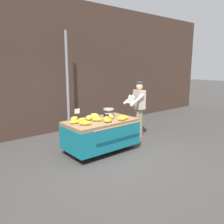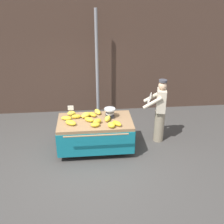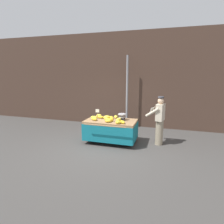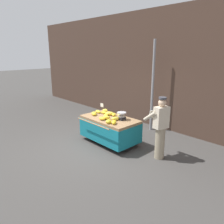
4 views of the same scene
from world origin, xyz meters
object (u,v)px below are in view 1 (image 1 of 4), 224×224
(banana_bunch_7, at_px, (121,118))
(banana_bunch_5, at_px, (85,123))
(banana_bunch_12, at_px, (74,119))
(banana_cart, at_px, (101,128))
(street_pole, at_px, (68,84))
(banana_bunch_1, at_px, (106,119))
(banana_bunch_9, at_px, (108,120))
(banana_bunch_10, at_px, (95,115))
(price_sign, at_px, (77,112))
(weighing_scale, at_px, (109,113))
(banana_bunch_8, at_px, (75,122))
(banana_bunch_3, at_px, (111,116))
(banana_bunch_6, at_px, (97,119))
(banana_bunch_4, at_px, (82,120))
(banana_bunch_11, at_px, (123,117))
(vendor_person, at_px, (139,109))
(banana_bunch_0, at_px, (89,118))
(banana_bunch_2, at_px, (94,117))

(banana_bunch_7, bearing_deg, banana_bunch_5, 167.00)
(banana_bunch_12, bearing_deg, banana_cart, -29.40)
(street_pole, bearing_deg, banana_bunch_1, -92.91)
(banana_bunch_9, bearing_deg, banana_bunch_10, 82.70)
(banana_cart, bearing_deg, street_pole, 85.40)
(price_sign, height_order, banana_bunch_9, price_sign)
(weighing_scale, height_order, banana_bunch_8, weighing_scale)
(banana_bunch_12, bearing_deg, banana_bunch_8, -118.94)
(banana_bunch_3, height_order, banana_bunch_6, banana_bunch_3)
(banana_bunch_3, distance_m, banana_bunch_4, 0.79)
(banana_bunch_1, relative_size, banana_bunch_11, 0.81)
(vendor_person, bearing_deg, banana_bunch_10, 176.76)
(banana_bunch_3, xyz_separation_m, banana_bunch_9, (-0.31, -0.26, -0.01))
(banana_bunch_3, height_order, banana_bunch_9, banana_bunch_3)
(weighing_scale, distance_m, banana_bunch_0, 0.60)
(weighing_scale, distance_m, banana_bunch_8, 1.07)
(banana_bunch_4, relative_size, banana_bunch_12, 1.13)
(price_sign, relative_size, banana_bunch_9, 1.57)
(banana_bunch_1, distance_m, banana_bunch_7, 0.38)
(banana_bunch_12, bearing_deg, banana_bunch_3, -22.88)
(price_sign, distance_m, banana_bunch_9, 0.78)
(banana_cart, relative_size, banana_bunch_1, 8.32)
(banana_bunch_9, relative_size, banana_bunch_12, 1.06)
(banana_bunch_4, height_order, banana_bunch_12, banana_bunch_12)
(banana_bunch_7, bearing_deg, street_pole, 95.13)
(street_pole, xyz_separation_m, banana_bunch_6, (-0.30, -1.99, -0.74))
(banana_cart, height_order, weighing_scale, weighing_scale)
(banana_bunch_7, xyz_separation_m, banana_bunch_11, (0.14, 0.08, -0.01))
(banana_cart, height_order, banana_bunch_8, banana_bunch_8)
(banana_cart, height_order, banana_bunch_1, banana_bunch_1)
(street_pole, xyz_separation_m, banana_bunch_10, (-0.07, -1.57, -0.74))
(weighing_scale, height_order, banana_bunch_5, weighing_scale)
(banana_bunch_0, relative_size, banana_bunch_12, 1.32)
(price_sign, relative_size, banana_bunch_12, 1.67)
(weighing_scale, xyz_separation_m, banana_bunch_10, (-0.29, 0.23, -0.07))
(weighing_scale, distance_m, banana_bunch_11, 0.47)
(banana_bunch_8, bearing_deg, banana_cart, -8.90)
(banana_bunch_6, xyz_separation_m, banana_bunch_12, (-0.43, 0.36, 0.01))
(banana_bunch_2, distance_m, banana_bunch_10, 0.20)
(banana_bunch_0, height_order, banana_bunch_4, banana_bunch_0)
(banana_bunch_1, xyz_separation_m, banana_bunch_2, (-0.10, 0.40, -0.01))
(banana_bunch_2, distance_m, banana_bunch_11, 0.77)
(banana_bunch_2, relative_size, banana_bunch_4, 1.07)
(street_pole, relative_size, banana_bunch_9, 15.04)
(banana_bunch_9, bearing_deg, banana_bunch_2, 95.18)
(vendor_person, bearing_deg, weighing_scale, -173.78)
(banana_bunch_2, height_order, banana_bunch_6, banana_bunch_6)
(banana_bunch_10, bearing_deg, banana_bunch_12, -175.04)
(banana_bunch_6, distance_m, banana_bunch_9, 0.30)
(price_sign, relative_size, banana_bunch_5, 1.16)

